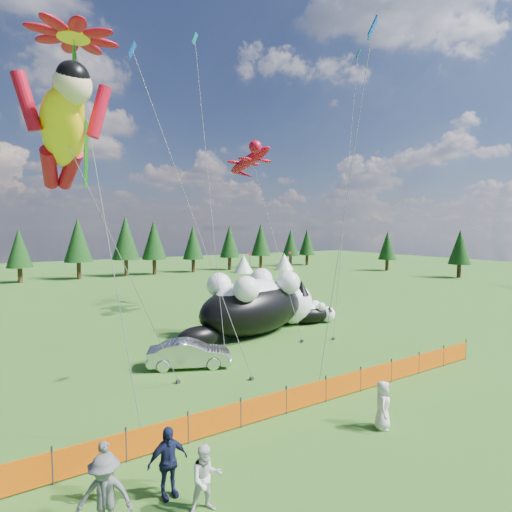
{
  "coord_description": "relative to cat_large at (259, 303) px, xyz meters",
  "views": [
    {
      "loc": [
        -9.8,
        -14.98,
        7.1
      ],
      "look_at": [
        1.99,
        4.0,
        5.54
      ],
      "focal_mm": 28.0,
      "sensor_mm": 36.0,
      "label": 1
    }
  ],
  "objects": [
    {
      "name": "spectator_e",
      "position": [
        -3.23,
        -13.38,
        -1.14
      ],
      "size": [
        0.99,
        0.96,
        1.71
      ],
      "primitive_type": "imported",
      "rotation": [
        0.0,
        0.0,
        0.7
      ],
      "color": "silver",
      "rests_on": "ground"
    },
    {
      "name": "superhero_kite",
      "position": [
        -12.7,
        -8.67,
        8.1
      ],
      "size": [
        7.07,
        5.48,
        12.67
      ],
      "color": "yellow",
      "rests_on": "ground"
    },
    {
      "name": "ground",
      "position": [
        -4.47,
        -7.66,
        -2.0
      ],
      "size": [
        160.0,
        160.0,
        0.0
      ],
      "primitive_type": "plane",
      "color": "#173D0B",
      "rests_on": "ground"
    },
    {
      "name": "flower_kite",
      "position": [
        -12.08,
        -7.08,
        11.6
      ],
      "size": [
        4.06,
        5.09,
        14.04
      ],
      "color": "#B30820",
      "rests_on": "ground"
    },
    {
      "name": "spectator_c",
      "position": [
        -10.92,
        -12.83,
        -1.05
      ],
      "size": [
        1.14,
        0.64,
        1.89
      ],
      "primitive_type": "imported",
      "rotation": [
        0.0,
        0.0,
        0.07
      ],
      "color": "#151A3A",
      "rests_on": "ground"
    },
    {
      "name": "spectator_b",
      "position": [
        -10.3,
        -13.87,
        -1.14
      ],
      "size": [
        0.9,
        0.61,
        1.71
      ],
      "primitive_type": "imported",
      "rotation": [
        0.0,
        0.0,
        -0.15
      ],
      "color": "silver",
      "rests_on": "ground"
    },
    {
      "name": "diamond_kite_b",
      "position": [
        9.25,
        0.39,
        17.18
      ],
      "size": [
        7.04,
        5.39,
        22.32
      ],
      "color": "#0B7487",
      "rests_on": "ground"
    },
    {
      "name": "spectator_d",
      "position": [
        -12.62,
        -13.42,
        -1.02
      ],
      "size": [
        1.42,
        1.17,
        1.96
      ],
      "primitive_type": "imported",
      "rotation": [
        0.0,
        0.0,
        -0.49
      ],
      "color": "#535358",
      "rests_on": "ground"
    },
    {
      "name": "diamond_kite_a",
      "position": [
        -8.13,
        -0.88,
        13.75
      ],
      "size": [
        3.82,
        7.14,
        18.01
      ],
      "color": "#0C4AB7",
      "rests_on": "ground"
    },
    {
      "name": "spectator_a",
      "position": [
        -12.35,
        -12.08,
        -1.22
      ],
      "size": [
        0.62,
        0.46,
        1.55
      ],
      "primitive_type": "imported",
      "rotation": [
        0.0,
        0.0,
        0.16
      ],
      "color": "#535358",
      "rests_on": "ground"
    },
    {
      "name": "gecko_kite",
      "position": [
        3.31,
        6.65,
        10.84
      ],
      "size": [
        5.05,
        13.83,
        16.35
      ],
      "color": "#B30820",
      "rests_on": "ground"
    },
    {
      "name": "cat_large",
      "position": [
        0.0,
        0.0,
        0.0
      ],
      "size": [
        11.47,
        6.11,
        4.2
      ],
      "rotation": [
        0.0,
        0.0,
        0.25
      ],
      "color": "black",
      "rests_on": "ground"
    },
    {
      "name": "diamond_kite_c",
      "position": [
        -0.83,
        -10.27,
        13.06
      ],
      "size": [
        3.7,
        0.91,
        16.48
      ],
      "color": "#0C4AB7",
      "rests_on": "ground"
    },
    {
      "name": "tree_line",
      "position": [
        -4.47,
        37.34,
        2.0
      ],
      "size": [
        90.0,
        4.0,
        8.0
      ],
      "primitive_type": null,
      "color": "black",
      "rests_on": "ground"
    },
    {
      "name": "cat_small",
      "position": [
        4.69,
        0.16,
        -1.22
      ],
      "size": [
        4.45,
        2.39,
        1.63
      ],
      "rotation": [
        0.0,
        0.0,
        -0.26
      ],
      "color": "black",
      "rests_on": "ground"
    },
    {
      "name": "festival_tents",
      "position": [
        6.53,
        32.34,
        -0.6
      ],
      "size": [
        50.0,
        3.2,
        2.8
      ],
      "primitive_type": null,
      "color": "white",
      "rests_on": "ground"
    },
    {
      "name": "diamond_kite_d",
      "position": [
        -2.77,
        3.68,
        16.95
      ],
      "size": [
        1.74,
        7.33,
        21.51
      ],
      "color": "#0B7487",
      "rests_on": "ground"
    },
    {
      "name": "safety_fence",
      "position": [
        -4.47,
        -10.66,
        -1.49
      ],
      "size": [
        22.06,
        0.06,
        1.1
      ],
      "color": "#262626",
      "rests_on": "ground"
    },
    {
      "name": "car",
      "position": [
        -6.62,
        -3.87,
        -1.31
      ],
      "size": [
        4.42,
        3.02,
        1.38
      ],
      "primitive_type": "imported",
      "rotation": [
        0.0,
        0.0,
        1.16
      ],
      "color": "silver",
      "rests_on": "ground"
    }
  ]
}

